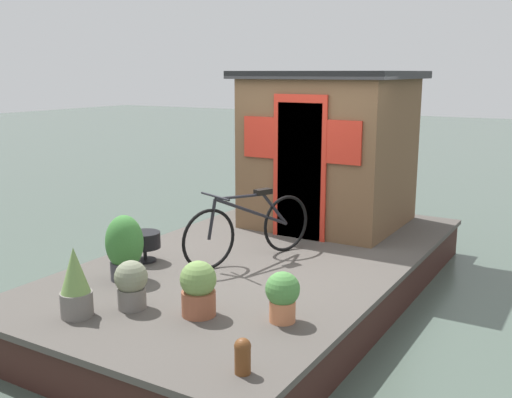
# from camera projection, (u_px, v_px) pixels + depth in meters

# --- Properties ---
(ground_plane) EXTENTS (60.00, 60.00, 0.00)m
(ground_plane) POSITION_uv_depth(u_px,v_px,m) (265.00, 295.00, 6.92)
(ground_plane) COLOR #47564C
(houseboat_deck) EXTENTS (5.76, 3.15, 0.49)m
(houseboat_deck) POSITION_uv_depth(u_px,v_px,m) (265.00, 275.00, 6.86)
(houseboat_deck) COLOR #4C4742
(houseboat_deck) RESTS_ON ground_plane
(houseboat_cabin) EXTENTS (2.00, 2.13, 2.08)m
(houseboat_cabin) POSITION_uv_depth(u_px,v_px,m) (330.00, 148.00, 8.08)
(houseboat_cabin) COLOR brown
(houseboat_cabin) RESTS_ON houseboat_deck
(bicycle) EXTENTS (1.65, 0.73, 0.80)m
(bicycle) POSITION_uv_depth(u_px,v_px,m) (250.00, 228.00, 6.58)
(bicycle) COLOR black
(bicycle) RESTS_ON houseboat_deck
(potted_plant_lavender) EXTENTS (0.32, 0.32, 0.49)m
(potted_plant_lavender) POSITION_uv_depth(u_px,v_px,m) (198.00, 288.00, 5.09)
(potted_plant_lavender) COLOR #935138
(potted_plant_lavender) RESTS_ON houseboat_deck
(potted_plant_thyme) EXTENTS (0.38, 0.38, 0.67)m
(potted_plant_thyme) POSITION_uv_depth(u_px,v_px,m) (125.00, 247.00, 5.96)
(potted_plant_thyme) COLOR #38383D
(potted_plant_thyme) RESTS_ON houseboat_deck
(potted_plant_sage) EXTENTS (0.29, 0.29, 0.44)m
(potted_plant_sage) POSITION_uv_depth(u_px,v_px,m) (283.00, 295.00, 4.96)
(potted_plant_sage) COLOR #C6754C
(potted_plant_sage) RESTS_ON houseboat_deck
(potted_plant_succulent) EXTENTS (0.28, 0.28, 0.62)m
(potted_plant_succulent) POSITION_uv_depth(u_px,v_px,m) (75.00, 284.00, 5.06)
(potted_plant_succulent) COLOR slate
(potted_plant_succulent) RESTS_ON houseboat_deck
(potted_plant_basil) EXTENTS (0.30, 0.30, 0.44)m
(potted_plant_basil) POSITION_uv_depth(u_px,v_px,m) (131.00, 284.00, 5.24)
(potted_plant_basil) COLOR slate
(potted_plant_basil) RESTS_ON houseboat_deck
(charcoal_grill) EXTENTS (0.35, 0.35, 0.33)m
(charcoal_grill) POSITION_uv_depth(u_px,v_px,m) (145.00, 241.00, 6.56)
(charcoal_grill) COLOR black
(charcoal_grill) RESTS_ON houseboat_deck
(mooring_bollard) EXTENTS (0.12, 0.12, 0.26)m
(mooring_bollard) POSITION_uv_depth(u_px,v_px,m) (243.00, 355.00, 4.12)
(mooring_bollard) COLOR brown
(mooring_bollard) RESTS_ON houseboat_deck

